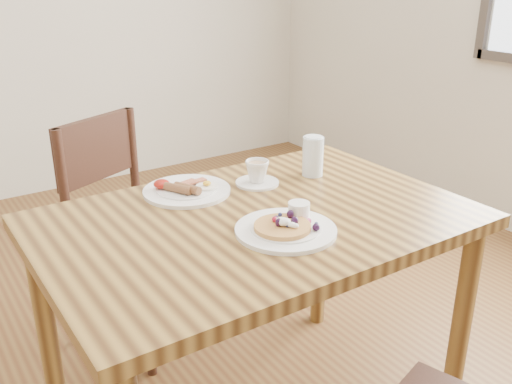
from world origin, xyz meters
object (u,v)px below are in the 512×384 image
Objects in this scene: dining_table at (256,246)px; pancake_plate at (287,227)px; chair_far at (129,221)px; teacup_saucer at (257,174)px; breakfast_plate at (186,190)px; water_glass at (313,156)px.

pancake_plate is at bearing -86.53° from dining_table.
chair_far is 0.63m from teacup_saucer.
breakfast_plate is 0.44m from water_glass.
water_glass reaches higher than breakfast_plate.
teacup_saucer is 1.06× the size of water_glass.
dining_table is at bearing -124.67° from teacup_saucer.
pancake_plate reaches higher than dining_table.
water_glass is at bearing 106.28° from chair_far.
breakfast_plate is at bearing 108.85° from dining_table.
teacup_saucer is at bearing 170.47° from water_glass.
breakfast_plate is (-0.09, 0.26, 0.11)m from dining_table.
water_glass is (0.46, -0.53, 0.32)m from chair_far.
water_glass reaches higher than chair_far.
chair_far is 3.26× the size of breakfast_plate.
breakfast_plate is 0.24m from teacup_saucer.
dining_table is 4.44× the size of pancake_plate.
teacup_saucer reaches higher than pancake_plate.
water_glass is at bearing -12.04° from breakfast_plate.
breakfast_plate is at bearing 167.96° from water_glass.
water_glass is (0.33, 0.30, 0.05)m from pancake_plate.
teacup_saucer is (0.23, -0.06, 0.02)m from breakfast_plate.
water_glass is at bearing -9.53° from teacup_saucer.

